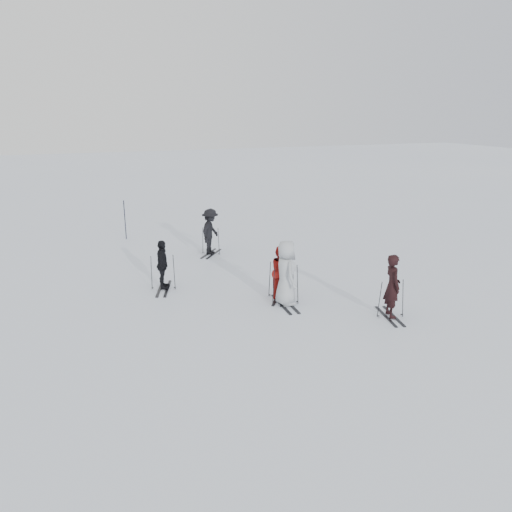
% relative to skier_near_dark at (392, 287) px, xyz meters
% --- Properties ---
extents(ground, '(120.00, 120.00, 0.00)m').
position_rel_skier_near_dark_xyz_m(ground, '(-2.60, 3.09, -0.93)').
color(ground, silver).
rests_on(ground, ground).
extents(skier_near_dark, '(0.59, 0.76, 1.86)m').
position_rel_skier_near_dark_xyz_m(skier_near_dark, '(0.00, 0.00, 0.00)').
color(skier_near_dark, black).
rests_on(skier_near_dark, ground).
extents(skier_red, '(0.97, 1.03, 1.67)m').
position_rel_skier_near_dark_xyz_m(skier_red, '(-2.32, 2.58, -0.09)').
color(skier_red, maroon).
rests_on(skier_red, ground).
extents(skier_grey, '(0.72, 1.03, 2.01)m').
position_rel_skier_near_dark_xyz_m(skier_grey, '(-2.45, 1.98, 0.08)').
color(skier_grey, '#AAAFB4').
rests_on(skier_grey, ground).
extents(skier_uphill_left, '(0.68, 1.05, 1.66)m').
position_rel_skier_near_dark_xyz_m(skier_uphill_left, '(-5.69, 4.71, -0.10)').
color(skier_uphill_left, black).
rests_on(skier_uphill_left, ground).
extents(skier_uphill_far, '(1.31, 1.39, 1.88)m').
position_rel_skier_near_dark_xyz_m(skier_uphill_far, '(-3.02, 8.22, 0.01)').
color(skier_uphill_far, black).
rests_on(skier_uphill_far, ground).
extents(skis_near_dark, '(1.72, 1.17, 1.15)m').
position_rel_skier_near_dark_xyz_m(skis_near_dark, '(0.00, 0.00, -0.35)').
color(skis_near_dark, black).
rests_on(skis_near_dark, ground).
extents(skis_red, '(1.91, 1.67, 1.23)m').
position_rel_skier_near_dark_xyz_m(skis_red, '(-2.32, 2.58, -0.31)').
color(skis_red, black).
rests_on(skis_red, ground).
extents(skis_grey, '(1.81, 1.06, 1.27)m').
position_rel_skier_near_dark_xyz_m(skis_grey, '(-2.45, 1.98, -0.29)').
color(skis_grey, black).
rests_on(skis_grey, ground).
extents(skis_uphill_left, '(1.86, 1.36, 1.22)m').
position_rel_skier_near_dark_xyz_m(skis_uphill_left, '(-5.69, 4.71, -0.32)').
color(skis_uphill_left, black).
rests_on(skis_uphill_left, ground).
extents(skis_uphill_far, '(1.77, 1.65, 1.16)m').
position_rel_skier_near_dark_xyz_m(skis_uphill_far, '(-3.02, 8.22, -0.35)').
color(skis_uphill_far, black).
rests_on(skis_uphill_far, ground).
extents(piste_marker, '(0.04, 0.04, 1.82)m').
position_rel_skier_near_dark_xyz_m(piste_marker, '(-5.99, 12.08, -0.02)').
color(piste_marker, black).
rests_on(piste_marker, ground).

